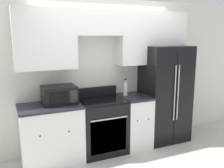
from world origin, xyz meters
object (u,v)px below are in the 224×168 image
(refrigerator, at_px, (164,94))
(microwave, at_px, (59,95))
(oven_range, at_px, (102,125))
(bottle, at_px, (125,89))

(refrigerator, relative_size, microwave, 3.45)
(oven_range, relative_size, refrigerator, 0.61)
(oven_range, distance_m, microwave, 0.92)
(refrigerator, distance_m, bottle, 0.80)
(oven_range, bearing_deg, microwave, 176.29)
(refrigerator, xyz_separation_m, microwave, (-1.98, 0.01, 0.17))
(oven_range, bearing_deg, bottle, 11.07)
(bottle, bearing_deg, oven_range, -168.93)
(oven_range, height_order, microwave, microwave)
(oven_range, height_order, bottle, bottle)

